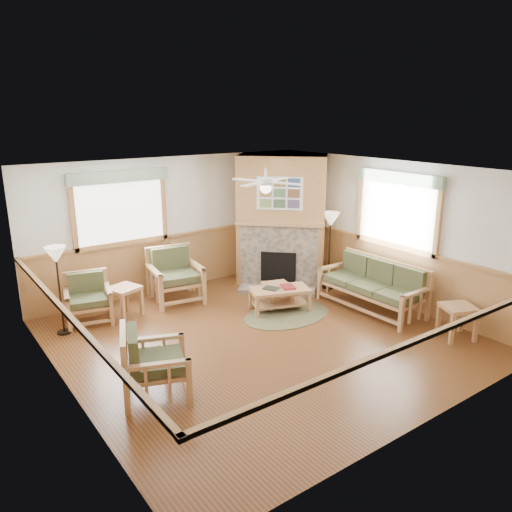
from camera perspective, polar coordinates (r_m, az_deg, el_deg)
floor at (r=8.24m, az=0.61°, el=-9.31°), size 6.00×6.00×0.01m
ceiling at (r=7.48m, az=0.67°, el=9.74°), size 6.00×6.00×0.01m
wall_back at (r=10.24m, az=-9.42°, el=3.61°), size 6.00×0.02×2.70m
wall_front at (r=5.77m, az=18.82°, el=-7.05°), size 6.00×0.02×2.70m
wall_left at (r=6.52m, az=-21.14°, el=-4.58°), size 0.02×6.00×2.70m
wall_right at (r=9.78m, az=14.93°, el=2.69°), size 0.02×6.00×2.70m
wainscot at (r=8.01m, az=0.62°, el=-5.73°), size 6.00×6.00×1.10m
fireplace at (r=10.54m, az=2.97°, el=4.17°), size 3.11×3.11×2.70m
window_back at (r=9.59m, az=-15.59°, el=9.55°), size 1.90×0.16×1.50m
window_right at (r=9.43m, az=16.24°, el=9.40°), size 0.16×1.90×1.50m
ceiling_fan at (r=7.90m, az=1.13°, el=9.79°), size 1.59×1.59×0.36m
sofa at (r=9.42m, az=13.05°, el=-3.36°), size 2.01×0.87×0.92m
armchair_back_left at (r=9.13m, az=-18.62°, el=-4.67°), size 0.91×0.91×0.84m
armchair_back_right at (r=9.69m, az=-9.19°, el=-2.26°), size 1.04×1.04×1.02m
armchair_left at (r=6.64m, az=-11.41°, el=-11.79°), size 1.06×1.06×0.92m
coffee_table at (r=9.23m, az=2.72°, el=-4.96°), size 1.18×0.87×0.42m
end_table_chairs at (r=9.23m, az=-14.75°, el=-5.07°), size 0.62×0.61×0.56m
end_table_sofa at (r=8.73m, az=21.99°, el=-7.00°), size 0.65×0.64×0.56m
footstool at (r=9.45m, az=2.40°, el=-4.45°), size 0.59×0.59×0.42m
braided_rug at (r=9.10m, az=3.57°, el=-6.70°), size 1.76×1.76×0.01m
floor_lamp_left at (r=8.71m, az=-21.52°, el=-3.70°), size 0.36×0.36×1.49m
floor_lamp_right at (r=10.31m, az=8.40°, el=0.62°), size 0.48×0.48×1.61m
book_red at (r=9.20m, az=3.67°, el=-3.44°), size 0.31×0.36×0.03m
book_dark at (r=9.12m, az=1.73°, el=-3.64°), size 0.30×0.33×0.03m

